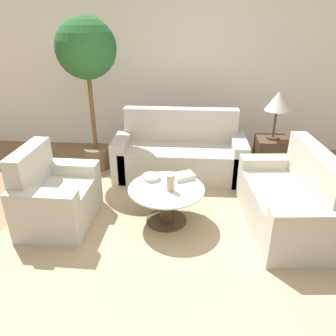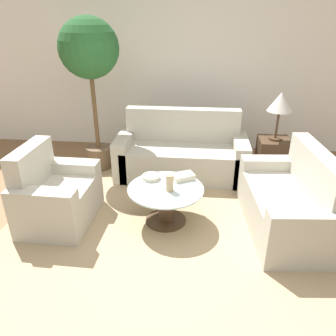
# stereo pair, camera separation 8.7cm
# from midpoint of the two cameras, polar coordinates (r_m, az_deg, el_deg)

# --- Properties ---
(ground_plane) EXTENTS (14.00, 14.00, 0.00)m
(ground_plane) POSITION_cam_midpoint_polar(r_m,az_deg,el_deg) (3.25, 0.33, -16.03)
(ground_plane) COLOR brown
(wall_back) EXTENTS (10.00, 0.06, 2.60)m
(wall_back) POSITION_cam_midpoint_polar(r_m,az_deg,el_deg) (5.56, 3.49, 16.58)
(wall_back) COLOR white
(wall_back) RESTS_ON ground_plane
(rug) EXTENTS (3.55, 3.33, 0.01)m
(rug) POSITION_cam_midpoint_polar(r_m,az_deg,el_deg) (3.78, 0.29, -9.13)
(rug) COLOR tan
(rug) RESTS_ON ground_plane
(sofa_main) EXTENTS (1.83, 0.76, 0.92)m
(sofa_main) POSITION_cam_midpoint_polar(r_m,az_deg,el_deg) (4.73, 2.91, 2.34)
(sofa_main) COLOR #B2AD9E
(sofa_main) RESTS_ON ground_plane
(armchair) EXTENTS (0.72, 0.93, 0.89)m
(armchair) POSITION_cam_midpoint_polar(r_m,az_deg,el_deg) (3.85, -18.59, -4.85)
(armchair) COLOR #B2AD9E
(armchair) RESTS_ON ground_plane
(loveseat) EXTENTS (0.84, 1.44, 0.90)m
(loveseat) POSITION_cam_midpoint_polar(r_m,az_deg,el_deg) (3.76, 21.26, -5.96)
(loveseat) COLOR #B2AD9E
(loveseat) RESTS_ON ground_plane
(coffee_table) EXTENTS (0.83, 0.83, 0.43)m
(coffee_table) POSITION_cam_midpoint_polar(r_m,az_deg,el_deg) (3.64, 0.29, -5.59)
(coffee_table) COLOR #422D1E
(coffee_table) RESTS_ON ground_plane
(side_table) EXTENTS (0.42, 0.42, 0.59)m
(side_table) POSITION_cam_midpoint_polar(r_m,az_deg,el_deg) (4.83, 18.17, 1.51)
(side_table) COLOR #422D1E
(side_table) RESTS_ON ground_plane
(table_lamp) EXTENTS (0.32, 0.32, 0.64)m
(table_lamp) POSITION_cam_midpoint_polar(r_m,az_deg,el_deg) (4.59, 19.51, 10.59)
(table_lamp) COLOR #422D1E
(table_lamp) RESTS_ON side_table
(potted_plant) EXTENTS (0.80, 0.80, 2.13)m
(potted_plant) POSITION_cam_midpoint_polar(r_m,az_deg,el_deg) (4.71, -12.92, 18.05)
(potted_plant) COLOR brown
(potted_plant) RESTS_ON ground_plane
(vase) EXTENTS (0.08, 0.08, 0.19)m
(vase) POSITION_cam_midpoint_polar(r_m,az_deg,el_deg) (3.47, 1.02, -2.61)
(vase) COLOR tan
(vase) RESTS_ON coffee_table
(bowl) EXTENTS (0.20, 0.20, 0.05)m
(bowl) POSITION_cam_midpoint_polar(r_m,az_deg,el_deg) (3.75, -2.28, -1.58)
(bowl) COLOR beige
(bowl) RESTS_ON coffee_table
(book_stack) EXTENTS (0.28, 0.25, 0.06)m
(book_stack) POSITION_cam_midpoint_polar(r_m,az_deg,el_deg) (3.74, 3.36, -1.50)
(book_stack) COLOR beige
(book_stack) RESTS_ON coffee_table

